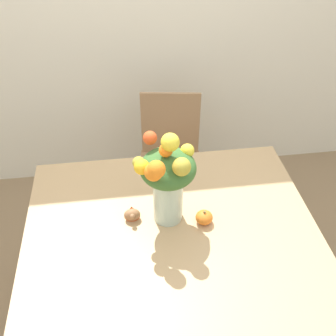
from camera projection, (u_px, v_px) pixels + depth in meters
name	position (u px, v px, depth m)	size (l,w,h in m)	color
ground_plane	(172.00, 321.00, 2.31)	(12.00, 12.00, 0.00)	#8E7556
wall_back	(142.00, 5.00, 2.55)	(8.00, 0.06, 2.70)	silver
dining_table	(173.00, 246.00, 1.87)	(1.37, 1.18, 0.78)	tan
flower_vase	(167.00, 178.00, 1.73)	(0.28, 0.28, 0.49)	#B2CCBC
pumpkin	(204.00, 217.00, 1.85)	(0.08, 0.08, 0.07)	orange
turkey_figurine	(132.00, 213.00, 1.87)	(0.08, 0.10, 0.06)	#936642
dining_chair_near_window	(170.00, 159.00, 2.72)	(0.48, 0.48, 0.92)	#9E7A56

